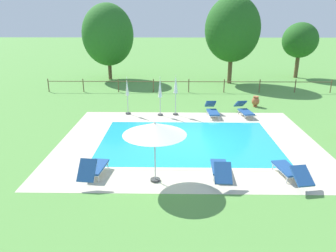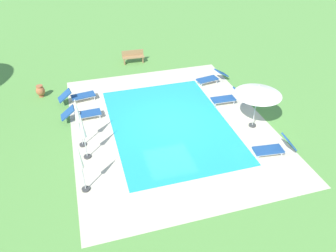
{
  "view_description": "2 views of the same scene",
  "coord_description": "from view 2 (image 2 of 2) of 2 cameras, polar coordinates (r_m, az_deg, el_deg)",
  "views": [
    {
      "loc": [
        -0.72,
        -14.32,
        5.71
      ],
      "look_at": [
        -0.97,
        0.5,
        0.6
      ],
      "focal_mm": 34.08,
      "sensor_mm": 36.0,
      "label": 1
    },
    {
      "loc": [
        -13.23,
        3.97,
        9.45
      ],
      "look_at": [
        -1.55,
        0.54,
        1.0
      ],
      "focal_mm": 35.19,
      "sensor_mm": 36.0,
      "label": 2
    }
  ],
  "objects": [
    {
      "name": "ground_plane",
      "position": [
        16.74,
        0.29,
        0.39
      ],
      "size": [
        160.0,
        160.0,
        0.0
      ],
      "primitive_type": "plane",
      "color": "#599342"
    },
    {
      "name": "pool_deck_paving",
      "position": [
        16.74,
        0.29,
        0.4
      ],
      "size": [
        12.28,
        9.69,
        0.01
      ],
      "primitive_type": "cube",
      "color": "beige",
      "rests_on": "ground"
    },
    {
      "name": "swimming_pool_water",
      "position": [
        16.74,
        0.29,
        0.4
      ],
      "size": [
        8.33,
        5.75,
        0.01
      ],
      "primitive_type": "cube",
      "color": "#23A8C1",
      "rests_on": "ground"
    },
    {
      "name": "pool_coping_rim",
      "position": [
        16.73,
        0.29,
        0.42
      ],
      "size": [
        8.81,
        6.23,
        0.01
      ],
      "color": "beige",
      "rests_on": "ground"
    },
    {
      "name": "sun_lounger_north_near_steps",
      "position": [
        15.28,
        17.92,
        -3.6
      ],
      "size": [
        0.8,
        1.93,
        0.97
      ],
      "color": "navy",
      "rests_on": "ground"
    },
    {
      "name": "sun_lounger_north_mid",
      "position": [
        20.64,
        7.53,
        8.32
      ],
      "size": [
        0.94,
        2.12,
        0.77
      ],
      "color": "navy",
      "rests_on": "ground"
    },
    {
      "name": "sun_lounger_north_far",
      "position": [
        17.43,
        -14.64,
        2.11
      ],
      "size": [
        0.72,
        2.03,
        0.84
      ],
      "color": "navy",
      "rests_on": "ground"
    },
    {
      "name": "sun_lounger_north_end",
      "position": [
        18.58,
        10.37,
        4.9
      ],
      "size": [
        0.66,
        2.01,
        0.85
      ],
      "color": "navy",
      "rests_on": "ground"
    },
    {
      "name": "sun_lounger_south_near_corner",
      "position": [
        19.12,
        -15.35,
        5.08
      ],
      "size": [
        0.91,
        2.08,
        0.82
      ],
      "color": "navy",
      "rests_on": "ground"
    },
    {
      "name": "patio_umbrella_open_foreground",
      "position": [
        16.09,
        15.4,
        5.93
      ],
      "size": [
        2.25,
        2.25,
        2.28
      ],
      "color": "#383838",
      "rests_on": "ground"
    },
    {
      "name": "patio_umbrella_closed_row_west",
      "position": [
        14.17,
        -14.58,
        -0.57
      ],
      "size": [
        0.32,
        0.32,
        2.36
      ],
      "color": "#383838",
      "rests_on": "ground"
    },
    {
      "name": "patio_umbrella_closed_row_mid_west",
      "position": [
        14.87,
        -15.41,
        1.83
      ],
      "size": [
        0.32,
        0.32,
        2.45
      ],
      "color": "#383838",
      "rests_on": "ground"
    },
    {
      "name": "patio_umbrella_closed_row_centre",
      "position": [
        12.64,
        -14.91,
        -6.14
      ],
      "size": [
        0.32,
        0.32,
        2.28
      ],
      "color": "#383838",
      "rests_on": "ground"
    },
    {
      "name": "wooden_bench_lawn_side",
      "position": [
        23.31,
        -6.07,
        11.9
      ],
      "size": [
        0.49,
        1.51,
        0.87
      ],
      "color": "#937047",
      "rests_on": "ground"
    },
    {
      "name": "terracotta_urn_near_fence",
      "position": [
        20.28,
        -21.24,
        5.71
      ],
      "size": [
        0.49,
        0.49,
        0.71
      ],
      "color": "#A85B38",
      "rests_on": "ground"
    }
  ]
}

